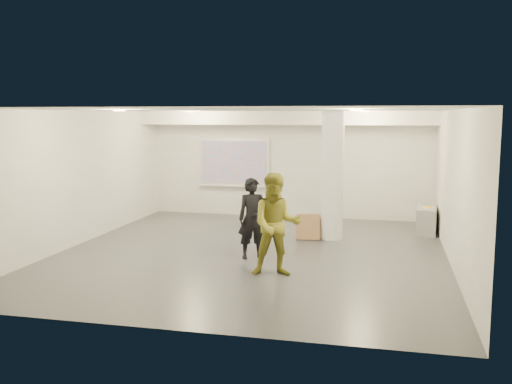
% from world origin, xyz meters
% --- Properties ---
extents(floor, '(8.00, 9.00, 0.01)m').
position_xyz_m(floor, '(0.00, 0.00, 0.00)').
color(floor, '#34363B').
rests_on(floor, ground).
extents(ceiling, '(8.00, 9.00, 0.01)m').
position_xyz_m(ceiling, '(0.00, 0.00, 3.00)').
color(ceiling, white).
rests_on(ceiling, floor).
extents(wall_back, '(8.00, 0.01, 3.00)m').
position_xyz_m(wall_back, '(0.00, 4.50, 1.50)').
color(wall_back, silver).
rests_on(wall_back, floor).
extents(wall_front, '(8.00, 0.01, 3.00)m').
position_xyz_m(wall_front, '(0.00, -4.50, 1.50)').
color(wall_front, silver).
rests_on(wall_front, floor).
extents(wall_left, '(0.01, 9.00, 3.00)m').
position_xyz_m(wall_left, '(-4.00, 0.00, 1.50)').
color(wall_left, silver).
rests_on(wall_left, floor).
extents(wall_right, '(0.01, 9.00, 3.00)m').
position_xyz_m(wall_right, '(4.00, 0.00, 1.50)').
color(wall_right, silver).
rests_on(wall_right, floor).
extents(soffit_band, '(8.00, 1.10, 0.36)m').
position_xyz_m(soffit_band, '(0.00, 3.95, 2.82)').
color(soffit_band, white).
rests_on(soffit_band, ceiling).
extents(downlight_nw, '(0.22, 0.22, 0.02)m').
position_xyz_m(downlight_nw, '(-2.20, 2.50, 2.98)').
color(downlight_nw, '#F8BD7C').
rests_on(downlight_nw, ceiling).
extents(downlight_ne, '(0.22, 0.22, 0.02)m').
position_xyz_m(downlight_ne, '(2.20, 2.50, 2.98)').
color(downlight_ne, '#F8BD7C').
rests_on(downlight_ne, ceiling).
extents(downlight_sw, '(0.22, 0.22, 0.02)m').
position_xyz_m(downlight_sw, '(-2.20, -1.50, 2.98)').
color(downlight_sw, '#F8BD7C').
rests_on(downlight_sw, ceiling).
extents(downlight_se, '(0.22, 0.22, 0.02)m').
position_xyz_m(downlight_se, '(2.20, -1.50, 2.98)').
color(downlight_se, '#F8BD7C').
rests_on(downlight_se, ceiling).
extents(column, '(0.52, 0.52, 3.00)m').
position_xyz_m(column, '(1.50, 1.80, 1.50)').
color(column, white).
rests_on(column, floor).
extents(projection_screen, '(2.10, 0.13, 1.42)m').
position_xyz_m(projection_screen, '(-1.60, 4.45, 1.53)').
color(projection_screen, silver).
rests_on(projection_screen, wall_back).
extents(credenza, '(0.55, 1.14, 0.65)m').
position_xyz_m(credenza, '(3.72, 3.00, 0.32)').
color(credenza, gray).
rests_on(credenza, floor).
extents(papers_stack, '(0.26, 0.32, 0.02)m').
position_xyz_m(papers_stack, '(3.75, 2.87, 0.66)').
color(papers_stack, white).
rests_on(papers_stack, credenza).
extents(postit_pad, '(0.23, 0.29, 0.03)m').
position_xyz_m(postit_pad, '(3.75, 2.90, 0.66)').
color(postit_pad, '#F3AE0D').
rests_on(postit_pad, credenza).
extents(cardboard_back, '(0.48, 0.19, 0.52)m').
position_xyz_m(cardboard_back, '(1.10, 1.71, 0.26)').
color(cardboard_back, '#926946').
rests_on(cardboard_back, floor).
extents(cardboard_front, '(0.57, 0.30, 0.59)m').
position_xyz_m(cardboard_front, '(0.97, 1.59, 0.30)').
color(cardboard_front, '#926946').
rests_on(cardboard_front, floor).
extents(woman, '(0.71, 0.60, 1.64)m').
position_xyz_m(woman, '(0.12, -0.42, 0.82)').
color(woman, black).
rests_on(woman, floor).
extents(man, '(1.05, 0.91, 1.87)m').
position_xyz_m(man, '(0.83, -1.54, 0.93)').
color(man, olive).
rests_on(man, floor).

